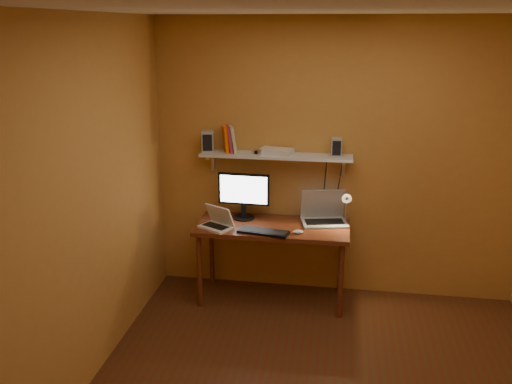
% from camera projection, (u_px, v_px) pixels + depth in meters
% --- Properties ---
extents(room, '(3.44, 3.24, 2.64)m').
position_uv_depth(room, '(332.00, 219.00, 3.51)').
color(room, '#502214').
rests_on(room, ground).
extents(desk, '(1.40, 0.60, 0.75)m').
position_uv_depth(desk, '(272.00, 234.00, 4.99)').
color(desk, brown).
rests_on(desk, ground).
extents(wall_shelf, '(1.40, 0.25, 0.21)m').
position_uv_depth(wall_shelf, '(276.00, 156.00, 4.97)').
color(wall_shelf, silver).
rests_on(wall_shelf, room).
extents(monitor, '(0.49, 0.22, 0.44)m').
position_uv_depth(monitor, '(244.00, 193.00, 5.08)').
color(monitor, black).
rests_on(monitor, desk).
extents(laptop, '(0.46, 0.38, 0.30)m').
position_uv_depth(laptop, '(324.00, 214.00, 5.03)').
color(laptop, '#9A9DA2').
rests_on(laptop, desk).
extents(netbook, '(0.35, 0.32, 0.20)m').
position_uv_depth(netbook, '(217.00, 222.00, 4.90)').
color(netbook, silver).
rests_on(netbook, desk).
extents(keyboard, '(0.47, 0.23, 0.02)m').
position_uv_depth(keyboard, '(263.00, 232.00, 4.78)').
color(keyboard, black).
rests_on(keyboard, desk).
extents(mouse, '(0.10, 0.08, 0.03)m').
position_uv_depth(mouse, '(298.00, 232.00, 4.76)').
color(mouse, silver).
rests_on(mouse, desk).
extents(desk_lamp, '(0.09, 0.23, 0.38)m').
position_uv_depth(desk_lamp, '(346.00, 203.00, 4.93)').
color(desk_lamp, silver).
rests_on(desk_lamp, desk).
extents(speaker_left, '(0.13, 0.13, 0.19)m').
position_uv_depth(speaker_left, '(208.00, 142.00, 5.03)').
color(speaker_left, '#9A9DA2').
rests_on(speaker_left, wall_shelf).
extents(speaker_right, '(0.10, 0.10, 0.17)m').
position_uv_depth(speaker_right, '(336.00, 147.00, 4.87)').
color(speaker_right, '#9A9DA2').
rests_on(speaker_right, wall_shelf).
extents(books, '(0.17, 0.18, 0.24)m').
position_uv_depth(books, '(229.00, 139.00, 5.01)').
color(books, '#F45A06').
rests_on(books, wall_shelf).
extents(shelf_camera, '(0.09, 0.05, 0.05)m').
position_uv_depth(shelf_camera, '(257.00, 152.00, 4.93)').
color(shelf_camera, silver).
rests_on(shelf_camera, wall_shelf).
extents(router, '(0.33, 0.25, 0.05)m').
position_uv_depth(router, '(276.00, 152.00, 4.96)').
color(router, silver).
rests_on(router, wall_shelf).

